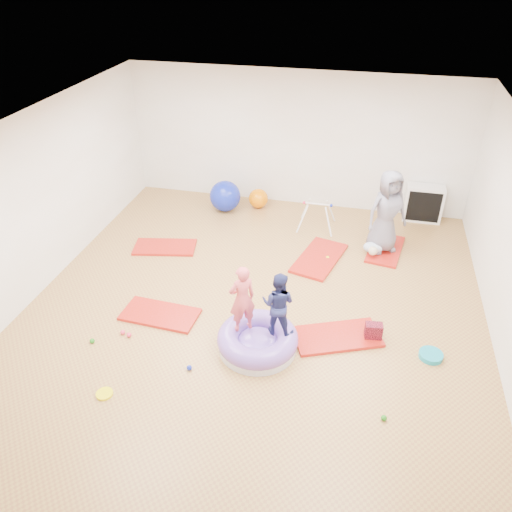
# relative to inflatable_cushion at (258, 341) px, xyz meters

# --- Properties ---
(room) EXTENTS (7.01, 8.01, 2.81)m
(room) POSITION_rel_inflatable_cushion_xyz_m (-0.25, 0.68, 1.26)
(room) COLOR #A2803F
(room) RESTS_ON ground
(gym_mat_front_left) EXTENTS (1.19, 0.64, 0.05)m
(gym_mat_front_left) POSITION_rel_inflatable_cushion_xyz_m (-1.62, 0.36, -0.12)
(gym_mat_front_left) COLOR #9C1B00
(gym_mat_front_left) RESTS_ON ground
(gym_mat_mid_left) EXTENTS (1.22, 0.77, 0.05)m
(gym_mat_mid_left) POSITION_rel_inflatable_cushion_xyz_m (-2.29, 2.22, -0.12)
(gym_mat_mid_left) COLOR #9C1B00
(gym_mat_mid_left) RESTS_ON ground
(gym_mat_center_back) EXTENTS (0.95, 1.41, 0.05)m
(gym_mat_center_back) POSITION_rel_inflatable_cushion_xyz_m (0.56, 2.49, -0.11)
(gym_mat_center_back) COLOR #9C1B00
(gym_mat_center_back) RESTS_ON ground
(gym_mat_right) EXTENTS (1.37, 1.04, 0.05)m
(gym_mat_right) POSITION_rel_inflatable_cushion_xyz_m (1.08, 0.46, -0.11)
(gym_mat_right) COLOR #9C1B00
(gym_mat_right) RESTS_ON ground
(gym_mat_rear_right) EXTENTS (0.73, 1.19, 0.05)m
(gym_mat_rear_right) POSITION_rel_inflatable_cushion_xyz_m (1.72, 3.07, -0.12)
(gym_mat_rear_right) COLOR #9C1B00
(gym_mat_rear_right) RESTS_ON ground
(inflatable_cushion) EXTENTS (1.14, 1.14, 0.36)m
(inflatable_cushion) POSITION_rel_inflatable_cushion_xyz_m (0.00, 0.00, 0.00)
(inflatable_cushion) COLOR silver
(inflatable_cushion) RESTS_ON ground
(child_pink) EXTENTS (0.45, 0.42, 1.03)m
(child_pink) POSITION_rel_inflatable_cushion_xyz_m (-0.23, 0.05, 0.71)
(child_pink) COLOR #D64E54
(child_pink) RESTS_ON inflatable_cushion
(child_navy) EXTENTS (0.50, 0.41, 0.96)m
(child_navy) POSITION_rel_inflatable_cushion_xyz_m (0.26, 0.10, 0.67)
(child_navy) COLOR navy
(child_navy) RESTS_ON inflatable_cushion
(adult_caregiver) EXTENTS (0.89, 0.80, 1.53)m
(adult_caregiver) POSITION_rel_inflatable_cushion_xyz_m (1.64, 3.05, 0.67)
(adult_caregiver) COLOR slate
(adult_caregiver) RESTS_ON gym_mat_rear_right
(infant) EXTENTS (0.35, 0.36, 0.21)m
(infant) POSITION_rel_inflatable_cushion_xyz_m (1.49, 2.85, 0.01)
(infant) COLOR silver
(infant) RESTS_ON gym_mat_rear_right
(ball_pit_balls) EXTENTS (4.16, 3.46, 0.07)m
(ball_pit_balls) POSITION_rel_inflatable_cushion_xyz_m (-0.43, 0.14, -0.10)
(ball_pit_balls) COLOR #E82F51
(ball_pit_balls) RESTS_ON ground
(exercise_ball_blue) EXTENTS (0.65, 0.65, 0.65)m
(exercise_ball_blue) POSITION_rel_inflatable_cushion_xyz_m (-1.61, 3.97, 0.18)
(exercise_ball_blue) COLOR #1121A9
(exercise_ball_blue) RESTS_ON ground
(exercise_ball_orange) EXTENTS (0.41, 0.41, 0.41)m
(exercise_ball_orange) POSITION_rel_inflatable_cushion_xyz_m (-0.96, 4.25, 0.07)
(exercise_ball_orange) COLOR orange
(exercise_ball_orange) RESTS_ON ground
(infant_play_gym) EXTENTS (0.71, 0.67, 0.54)m
(infant_play_gym) POSITION_rel_inflatable_cushion_xyz_m (0.36, 3.63, 0.22)
(infant_play_gym) COLOR white
(infant_play_gym) RESTS_ON ground
(cube_shelf) EXTENTS (0.74, 0.36, 0.74)m
(cube_shelf) POSITION_rel_inflatable_cushion_xyz_m (2.40, 4.47, 0.23)
(cube_shelf) COLOR white
(cube_shelf) RESTS_ON ground
(balance_disc) EXTENTS (0.33, 0.33, 0.07)m
(balance_disc) POSITION_rel_inflatable_cushion_xyz_m (2.37, 0.36, -0.10)
(balance_disc) COLOR teal
(balance_disc) RESTS_ON ground
(backpack) EXTENTS (0.26, 0.18, 0.28)m
(backpack) POSITION_rel_inflatable_cushion_xyz_m (1.57, 0.55, -0.00)
(backpack) COLOR maroon
(backpack) RESTS_ON ground
(yellow_toy) EXTENTS (0.21, 0.21, 0.03)m
(yellow_toy) POSITION_rel_inflatable_cushion_xyz_m (-1.70, -1.27, -0.12)
(yellow_toy) COLOR #F5EA0A
(yellow_toy) RESTS_ON ground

